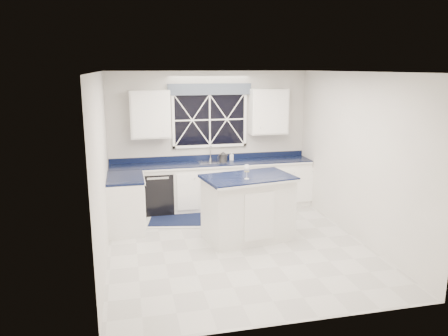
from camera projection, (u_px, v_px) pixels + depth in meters
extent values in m
plane|color=beige|center=(237.00, 245.00, 6.95)|extent=(4.50, 4.50, 0.00)
cube|color=silver|center=(209.00, 139.00, 8.78)|extent=(4.00, 0.10, 2.70)
cube|color=white|center=(213.00, 186.00, 8.70)|extent=(3.98, 0.60, 0.90)
cube|color=white|center=(126.00, 204.00, 7.58)|extent=(0.60, 1.00, 0.90)
cube|color=black|center=(213.00, 163.00, 8.60)|extent=(3.98, 0.64, 0.04)
cube|color=black|center=(157.00, 192.00, 8.47)|extent=(0.60, 0.58, 0.82)
cube|color=black|center=(210.00, 120.00, 8.67)|extent=(1.40, 0.02, 1.00)
cube|color=slate|center=(210.00, 89.00, 8.47)|extent=(1.65, 0.04, 0.22)
cube|color=white|center=(150.00, 114.00, 8.25)|extent=(0.75, 0.34, 0.90)
cube|color=white|center=(268.00, 112.00, 8.75)|extent=(0.75, 0.34, 0.90)
cylinder|color=#B5B5B7|center=(210.00, 159.00, 8.80)|extent=(0.05, 0.05, 0.04)
cylinder|color=#B5B5B7|center=(210.00, 152.00, 8.76)|extent=(0.02, 0.02, 0.28)
cylinder|color=#B5B5B7|center=(211.00, 147.00, 8.65)|extent=(0.02, 0.18, 0.02)
cube|color=white|center=(248.00, 209.00, 7.13)|extent=(1.47, 1.01, 1.01)
cube|color=black|center=(248.00, 178.00, 7.01)|extent=(1.55, 1.09, 0.05)
cube|color=beige|center=(186.00, 220.00, 8.09)|extent=(1.62, 1.16, 0.01)
cube|color=#0F1732|center=(186.00, 219.00, 8.09)|extent=(1.43, 0.97, 0.01)
cylinder|color=#2B2B2E|center=(223.00, 157.00, 8.72)|extent=(0.21, 0.21, 0.13)
cone|color=#2B2B2E|center=(223.00, 153.00, 8.70)|extent=(0.17, 0.17, 0.06)
torus|color=#2B2B2E|center=(220.00, 157.00, 8.67)|extent=(0.11, 0.06, 0.11)
cylinder|color=#2B2B2E|center=(227.00, 156.00, 8.77)|extent=(0.07, 0.04, 0.09)
cylinder|color=silver|center=(247.00, 179.00, 6.82)|extent=(0.08, 0.08, 0.01)
cylinder|color=silver|center=(247.00, 175.00, 6.81)|extent=(0.01, 0.01, 0.12)
ellipsoid|color=silver|center=(247.00, 169.00, 6.78)|extent=(0.10, 0.10, 0.12)
cylinder|color=#DDCC75|center=(247.00, 170.00, 6.79)|extent=(0.08, 0.08, 0.05)
imported|color=silver|center=(232.00, 156.00, 8.77)|extent=(0.09, 0.09, 0.17)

